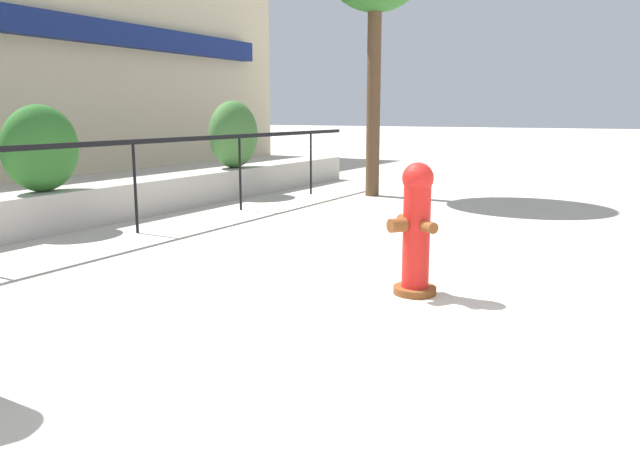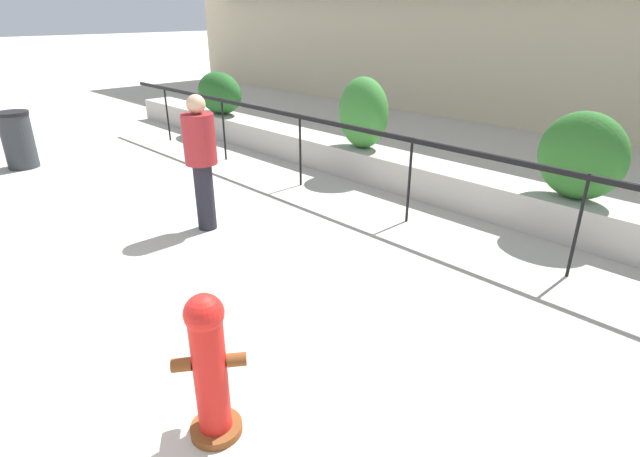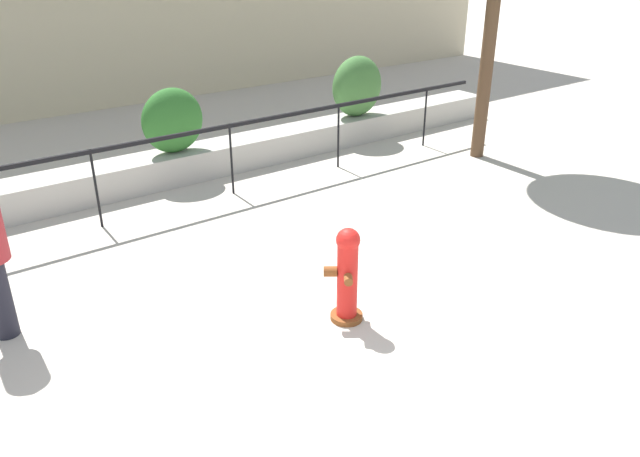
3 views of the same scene
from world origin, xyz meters
name	(u,v)px [view 1 (image 1 of 3)]	position (x,y,z in m)	size (l,w,h in m)	color
ground_plane	(491,376)	(0.00, 0.00, 0.00)	(120.00, 120.00, 0.00)	beige
hedge_bush_2	(41,148)	(1.69, 6.00, 1.03)	(1.05, 0.58, 1.07)	#2D6B28
hedge_bush_3	(234,134)	(5.60, 6.00, 1.09)	(1.11, 0.68, 1.18)	#427538
fire_hydrant	(416,228)	(1.33, 0.96, 0.55)	(0.49, 0.49, 1.08)	brown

